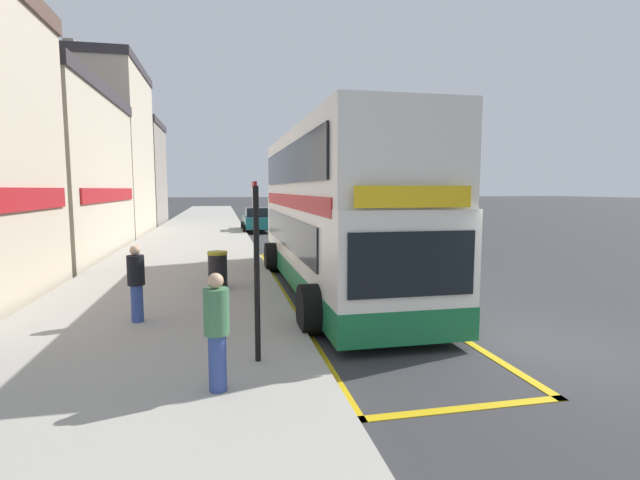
% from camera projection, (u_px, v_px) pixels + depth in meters
% --- Properties ---
extents(ground_plane, '(260.00, 260.00, 0.00)m').
position_uv_depth(ground_plane, '(289.00, 223.00, 39.20)').
color(ground_plane, '#333335').
extents(pavement_near, '(6.00, 76.00, 0.14)m').
position_uv_depth(pavement_near, '(203.00, 223.00, 37.75)').
color(pavement_near, '#A39E93').
rests_on(pavement_near, ground).
extents(double_decker_bus, '(3.28, 11.36, 4.40)m').
position_uv_depth(double_decker_bus, '(333.00, 217.00, 13.20)').
color(double_decker_bus, white).
rests_on(double_decker_bus, ground).
extents(bus_bay_markings, '(3.00, 15.09, 0.01)m').
position_uv_depth(bus_bay_markings, '(332.00, 289.00, 13.32)').
color(bus_bay_markings, gold).
rests_on(bus_bay_markings, ground).
extents(bus_stop_sign, '(0.09, 0.51, 2.82)m').
position_uv_depth(bus_stop_sign, '(256.00, 257.00, 7.28)').
color(bus_stop_sign, black).
rests_on(bus_stop_sign, pavement_near).
extents(terrace_mid, '(7.40, 8.75, 11.35)m').
position_uv_depth(terrace_mid, '(82.00, 150.00, 28.71)').
color(terrace_mid, beige).
rests_on(terrace_mid, ground).
extents(terrace_annex, '(9.02, 7.68, 9.15)m').
position_uv_depth(terrace_annex, '(103.00, 173.00, 36.96)').
color(terrace_annex, gray).
rests_on(terrace_annex, ground).
extents(parked_car_teal_distant, '(2.09, 4.20, 1.62)m').
position_uv_depth(parked_car_teal_distant, '(258.00, 220.00, 31.20)').
color(parked_car_teal_distant, '#196066').
rests_on(parked_car_teal_distant, ground).
extents(parked_car_white_across, '(2.09, 4.20, 1.62)m').
position_uv_depth(parked_car_white_across, '(338.00, 212.00, 41.66)').
color(parked_car_white_across, silver).
rests_on(parked_car_white_across, ground).
extents(parked_car_black_far, '(2.09, 4.20, 1.62)m').
position_uv_depth(parked_car_black_far, '(298.00, 208.00, 51.62)').
color(parked_car_black_far, black).
rests_on(parked_car_black_far, ground).
extents(pedestrian_waiting_near_sign, '(0.34, 0.34, 1.57)m').
position_uv_depth(pedestrian_waiting_near_sign, '(136.00, 281.00, 9.47)').
color(pedestrian_waiting_near_sign, '#33478C').
rests_on(pedestrian_waiting_near_sign, pavement_near).
extents(pedestrian_further_back, '(0.34, 0.34, 1.61)m').
position_uv_depth(pedestrian_further_back, '(217.00, 328.00, 6.20)').
color(pedestrian_further_back, '#33478C').
rests_on(pedestrian_further_back, pavement_near).
extents(litter_bin, '(0.54, 0.54, 1.01)m').
position_uv_depth(litter_bin, '(218.00, 270.00, 12.74)').
color(litter_bin, black).
rests_on(litter_bin, pavement_near).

